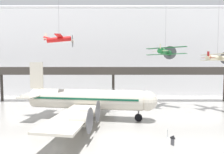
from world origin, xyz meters
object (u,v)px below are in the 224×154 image
(airliner_silver_main, at_px, (86,99))
(stanchion_barrier, at_px, (168,135))
(suspended_plane_red_highwing, at_px, (60,39))
(info_sign_pedestal, at_px, (173,142))
(suspended_plane_cream_biplane, at_px, (218,58))
(suspended_plane_green_biplane, at_px, (166,52))

(airliner_silver_main, distance_m, stanchion_barrier, 14.90)
(stanchion_barrier, bearing_deg, suspended_plane_red_highwing, 152.25)
(stanchion_barrier, xyz_separation_m, info_sign_pedestal, (-0.12, -2.26, 0.13))
(suspended_plane_cream_biplane, bearing_deg, suspended_plane_red_highwing, 165.05)
(info_sign_pedestal, bearing_deg, airliner_silver_main, 104.79)
(airliner_silver_main, distance_m, info_sign_pedestal, 16.13)
(suspended_plane_green_biplane, bearing_deg, info_sign_pedestal, -158.93)
(suspended_plane_cream_biplane, distance_m, info_sign_pedestal, 24.40)
(airliner_silver_main, relative_size, suspended_plane_green_biplane, 2.37)
(suspended_plane_red_highwing, distance_m, suspended_plane_cream_biplane, 31.91)
(suspended_plane_green_biplane, distance_m, suspended_plane_red_highwing, 22.65)
(airliner_silver_main, relative_size, suspended_plane_cream_biplane, 2.16)
(airliner_silver_main, xyz_separation_m, suspended_plane_red_highwing, (-4.68, 0.64, 10.70))
(airliner_silver_main, distance_m, suspended_plane_green_biplane, 20.65)
(suspended_plane_green_biplane, bearing_deg, stanchion_barrier, -160.38)
(suspended_plane_green_biplane, relative_size, suspended_plane_cream_biplane, 0.91)
(suspended_plane_red_highwing, height_order, stanchion_barrier, suspended_plane_red_highwing)
(airliner_silver_main, bearing_deg, info_sign_pedestal, -32.76)
(suspended_plane_green_biplane, distance_m, info_sign_pedestal, 22.85)
(suspended_plane_green_biplane, height_order, info_sign_pedestal, suspended_plane_green_biplane)
(airliner_silver_main, height_order, stanchion_barrier, airliner_silver_main)
(airliner_silver_main, distance_m, suspended_plane_red_highwing, 11.70)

